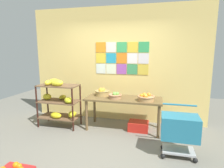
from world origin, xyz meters
The scene contains 9 objects.
ground centered at (0.00, 0.00, 0.00)m, with size 9.12×9.12×0.00m, color slate.
back_wall_with_art centered at (0.00, 1.59, 1.42)m, with size 4.40×0.07×2.83m.
banana_shelf_unit centered at (-1.18, 0.81, 0.64)m, with size 0.93×0.52×1.13m.
display_table centered at (0.30, 1.00, 0.64)m, with size 1.68×0.66×0.73m.
fruit_basket_centre centered at (0.80, 0.88, 0.80)m, with size 0.36×0.36×0.16m.
fruit_basket_left centered at (0.13, 0.93, 0.80)m, with size 0.30×0.30×0.15m.
fruit_basket_back_right centered at (-0.23, 1.12, 0.81)m, with size 0.34×0.34×0.18m.
produce_crate_under_table centered at (0.65, 1.01, 0.10)m, with size 0.44×0.32×0.21m, color red.
shopping_cart centered at (1.42, 0.14, 0.49)m, with size 0.60×0.45×0.85m.
Camera 1 is at (1.05, -3.00, 1.77)m, focal length 30.13 mm.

